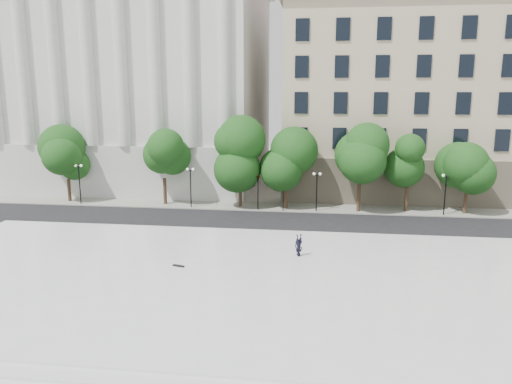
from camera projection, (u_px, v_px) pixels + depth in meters
ground at (211, 303)px, 28.80m from camera, size 160.00×160.00×0.00m
plaza at (221, 280)px, 31.67m from camera, size 44.00×22.00×0.45m
street at (253, 222)px, 46.28m from camera, size 60.00×8.00×0.02m
far_sidewalk at (260, 206)px, 52.09m from camera, size 60.00×4.00×0.12m
building_west at (146, 83)px, 65.78m from camera, size 31.50×27.65×25.60m
building_east at (435, 97)px, 61.82m from camera, size 36.00×26.15×23.00m
traffic_light_west at (258, 175)px, 49.71m from camera, size 0.37×1.69×4.18m
traffic_light_east at (283, 175)px, 49.38m from camera, size 0.82×1.91×4.25m
person_lying at (299, 253)px, 35.40m from camera, size 1.31×1.69×0.44m
skateboard at (178, 266)px, 33.37m from camera, size 0.86×0.44×0.09m
street_trees at (288, 160)px, 50.24m from camera, size 45.52×4.95×7.99m
lamp_posts at (251, 182)px, 50.25m from camera, size 38.10×0.28×4.36m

